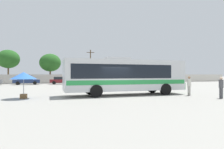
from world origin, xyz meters
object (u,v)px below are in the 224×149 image
parked_car_rightmost_maroon (96,80)px  utility_pole_near (90,65)px  attendant_by_bus_door (189,85)px  parked_car_third_maroon (61,80)px  coach_bus_silver_green (124,75)px  vendor_umbrella_near_gate_blue (24,76)px  roadside_tree_midleft (50,63)px  roadside_tree_left (8,59)px  passenger_waiting_on_apron (221,86)px  parked_car_second_dark_blue (26,80)px

parked_car_rightmost_maroon → utility_pole_near: 6.86m
attendant_by_bus_door → parked_car_third_maroon: attendant_by_bus_door is taller
parked_car_third_maroon → utility_pole_near: size_ratio=0.56×
coach_bus_silver_green → attendant_by_bus_door: size_ratio=6.53×
vendor_umbrella_near_gate_blue → parked_car_rightmost_maroon: 25.78m
vendor_umbrella_near_gate_blue → roadside_tree_midleft: 29.73m
coach_bus_silver_green → utility_pole_near: size_ratio=1.46×
attendant_by_bus_door → roadside_tree_left: bearing=121.8°
passenger_waiting_on_apron → parked_car_second_dark_blue: passenger_waiting_on_apron is taller
parked_car_second_dark_blue → attendant_by_bus_door: bearing=-57.2°
vendor_umbrella_near_gate_blue → passenger_waiting_on_apron: bearing=-16.7°
utility_pole_near → parked_car_rightmost_maroon: bearing=-90.7°
passenger_waiting_on_apron → parked_car_rightmost_maroon: (-3.86, 27.76, -0.15)m
roadside_tree_left → roadside_tree_midleft: 8.86m
vendor_umbrella_near_gate_blue → parked_car_third_maroon: size_ratio=0.48×
coach_bus_silver_green → parked_car_rightmost_maroon: 23.22m
vendor_umbrella_near_gate_blue → parked_car_rightmost_maroon: (10.88, 23.35, -0.93)m
utility_pole_near → parked_car_second_dark_blue: bearing=-153.7°
passenger_waiting_on_apron → roadside_tree_midleft: roadside_tree_midleft is taller
roadside_tree_left → parked_car_second_dark_blue: bearing=-61.3°
parked_car_second_dark_blue → roadside_tree_left: 10.38m
vendor_umbrella_near_gate_blue → roadside_tree_midleft: bearing=86.3°
vendor_umbrella_near_gate_blue → parked_car_second_dark_blue: bearing=95.7°
attendant_by_bus_door → parked_car_third_maroon: bearing=111.7°
parked_car_second_dark_blue → parked_car_third_maroon: parked_car_second_dark_blue is taller
utility_pole_near → attendant_by_bus_door: bearing=-84.9°
attendant_by_bus_door → parked_car_third_maroon: (-9.84, 24.69, -0.21)m
attendant_by_bus_door → roadside_tree_midleft: roadside_tree_midleft is taller
coach_bus_silver_green → attendant_by_bus_door: (5.30, -2.21, -0.85)m
passenger_waiting_on_apron → parked_car_second_dark_blue: size_ratio=0.36×
passenger_waiting_on_apron → utility_pole_near: utility_pole_near is taller
parked_car_third_maroon → roadside_tree_midleft: 7.98m
coach_bus_silver_green → roadside_tree_left: size_ratio=1.54×
attendant_by_bus_door → roadside_tree_midleft: (-11.82, 31.46, 3.52)m
parked_car_third_maroon → utility_pole_near: 10.23m
utility_pole_near → vendor_umbrella_near_gate_blue: bearing=-110.4°
vendor_umbrella_near_gate_blue → roadside_tree_midleft: roadside_tree_midleft is taller
attendant_by_bus_door → passenger_waiting_on_apron: size_ratio=1.01×
attendant_by_bus_door → roadside_tree_left: (-20.51, 33.03, 4.25)m
roadside_tree_left → roadside_tree_midleft: bearing=-10.3°
vendor_umbrella_near_gate_blue → utility_pole_near: 31.48m
roadside_tree_left → roadside_tree_midleft: size_ratio=1.12×
parked_car_third_maroon → roadside_tree_midleft: size_ratio=0.66×
attendant_by_bus_door → utility_pole_near: size_ratio=0.22×
vendor_umbrella_near_gate_blue → parked_car_second_dark_blue: 23.02m
coach_bus_silver_green → vendor_umbrella_near_gate_blue: 8.44m
vendor_umbrella_near_gate_blue → roadside_tree_midleft: (1.91, 29.54, 2.76)m
roadside_tree_midleft → attendant_by_bus_door: bearing=-69.4°
utility_pole_near → passenger_waiting_on_apron: bearing=-83.6°
parked_car_third_maroon → roadside_tree_midleft: roadside_tree_midleft is taller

